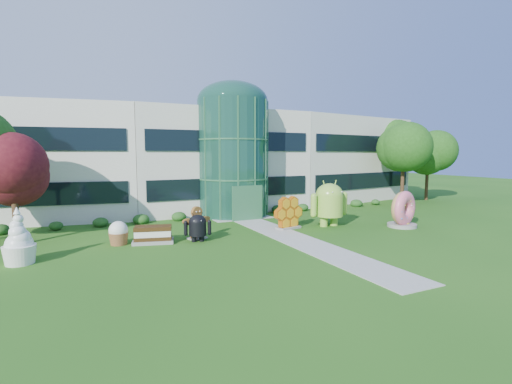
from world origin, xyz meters
name	(u,v)px	position (x,y,z in m)	size (l,w,h in m)	color
ground	(310,245)	(0.00, 0.00, 0.00)	(140.00, 140.00, 0.00)	#215114
building	(211,160)	(0.00, 18.00, 4.65)	(46.00, 15.00, 9.30)	beige
atrium	(233,159)	(0.00, 12.00, 4.90)	(6.00, 6.00, 9.80)	#194738
walkway	(292,238)	(0.00, 2.00, 0.02)	(2.40, 20.00, 0.04)	#9E9E93
tree_red	(14,194)	(-15.50, 7.50, 3.00)	(4.00, 4.00, 6.00)	#3F0C14
trees_backdrop	(229,166)	(0.00, 13.00, 4.20)	(52.00, 8.00, 8.40)	#1D4A12
android_green	(329,201)	(4.50, 4.25, 1.87)	(3.29, 2.20, 3.73)	#8DC23E
android_black	(198,226)	(-5.68, 3.72, 0.98)	(1.72, 1.15, 1.95)	black
donut	(403,209)	(9.10, 1.64, 1.34)	(2.58, 1.24, 2.68)	#E95872
gingerbread	(197,222)	(-5.50, 4.49, 1.04)	(2.25, 0.87, 2.08)	brown
ice_cream_sandwich	(153,234)	(-8.21, 4.49, 0.53)	(2.36, 1.18, 1.05)	#311C0B
honeycomb	(288,214)	(1.28, 4.68, 1.04)	(2.65, 0.95, 2.08)	orange
froyo	(18,236)	(-14.83, 3.01, 1.38)	(1.61, 1.61, 2.76)	white
cupcake	(118,233)	(-10.12, 4.98, 0.71)	(1.18, 1.18, 1.41)	white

